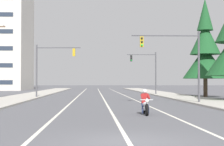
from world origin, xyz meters
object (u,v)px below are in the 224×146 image
object	(u,v)px
motorcycle_with_rider	(145,104)
traffic_signal_near_right	(179,55)
traffic_signal_mid_right	(148,67)
conifer_tree_right_verge_far	(205,52)
traffic_signal_near_left	(49,63)

from	to	relation	value
motorcycle_with_rider	traffic_signal_near_right	world-z (taller)	traffic_signal_near_right
motorcycle_with_rider	traffic_signal_near_right	bearing A→B (deg)	67.85
motorcycle_with_rider	traffic_signal_near_right	xyz separation A→B (m)	(4.38, 10.75, 3.57)
traffic_signal_mid_right	conifer_tree_right_verge_far	distance (m)	10.33
traffic_signal_near_right	motorcycle_with_rider	bearing A→B (deg)	-112.15
traffic_signal_mid_right	traffic_signal_near_right	bearing A→B (deg)	-91.27
traffic_signal_near_right	traffic_signal_near_left	world-z (taller)	same
conifer_tree_right_verge_far	traffic_signal_near_left	bearing A→B (deg)	-172.98
traffic_signal_mid_right	motorcycle_with_rider	bearing A→B (deg)	-98.30
traffic_signal_near_left	conifer_tree_right_verge_far	bearing A→B (deg)	7.02
motorcycle_with_rider	traffic_signal_near_left	distance (m)	24.55
conifer_tree_right_verge_far	motorcycle_with_rider	bearing A→B (deg)	-113.49
traffic_signal_near_left	traffic_signal_mid_right	size ratio (longest dim) A/B	1.00
traffic_signal_near_left	traffic_signal_mid_right	distance (m)	16.71
traffic_signal_mid_right	conifer_tree_right_verge_far	size ratio (longest dim) A/B	0.50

